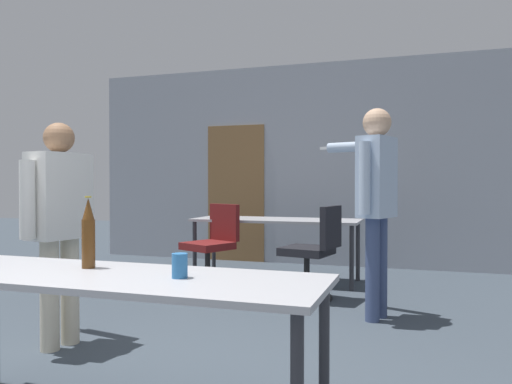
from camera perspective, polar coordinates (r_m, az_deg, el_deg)
The scene contains 9 objects.
back_wall at distance 7.31m, azimuth 5.75°, elevation 3.10°, with size 6.66×0.12×2.90m.
conference_table_near at distance 2.47m, azimuth -16.37°, elevation -10.60°, with size 2.04×0.66×0.75m.
conference_table_far at distance 6.01m, azimuth 2.32°, elevation -3.74°, with size 1.99×0.71×0.75m.
person_center_tall at distance 3.83m, azimuth -21.67°, elevation -2.18°, with size 0.72×0.71×1.60m.
person_left_plaid at distance 4.41m, azimuth 13.45°, elevation 0.26°, with size 0.74×0.75×1.81m.
office_chair_far_right at distance 5.69m, azimuth -4.98°, elevation -6.42°, with size 0.62×0.66×0.93m.
office_chair_near_pushed at distance 5.09m, azimuth 6.61°, elevation -7.18°, with size 0.60×0.54×0.95m.
beer_bottle at distance 2.64m, azimuth -18.61°, elevation -4.59°, with size 0.07×0.07×0.36m.
drink_cup at distance 2.28m, azimuth -8.72°, elevation -8.32°, with size 0.07×0.07×0.11m.
Camera 1 is at (1.53, -1.50, 1.17)m, focal length 35.00 mm.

